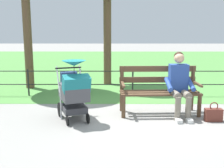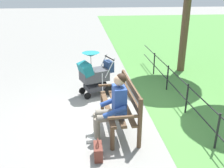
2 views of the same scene
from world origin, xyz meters
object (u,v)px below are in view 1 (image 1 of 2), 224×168
(park_bench, at_px, (159,88))
(person_on_bench, at_px, (180,83))
(stroller, at_px, (74,90))
(handbag, at_px, (213,115))

(park_bench, height_order, person_on_bench, person_on_bench)
(person_on_bench, relative_size, stroller, 1.11)
(person_on_bench, distance_m, handbag, 0.87)
(park_bench, relative_size, person_on_bench, 1.27)
(handbag, bearing_deg, stroller, -1.40)
(stroller, relative_size, handbag, 3.11)
(park_bench, xyz_separation_m, person_on_bench, (-0.37, 0.22, 0.15))
(park_bench, xyz_separation_m, stroller, (1.68, 0.48, 0.07))
(stroller, distance_m, handbag, 2.68)
(park_bench, relative_size, handbag, 4.38)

